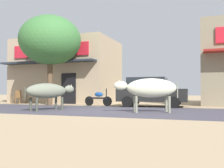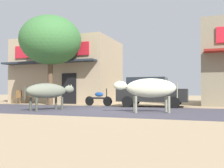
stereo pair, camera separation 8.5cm
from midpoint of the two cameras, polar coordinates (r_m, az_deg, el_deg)
name	(u,v)px [view 1 (the left image)]	position (r m, az deg, el deg)	size (l,w,h in m)	color
ground	(117,111)	(11.85, 0.83, -5.82)	(80.00, 80.00, 0.00)	tan
asphalt_road	(117,111)	(11.85, 0.83, -5.81)	(72.00, 5.83, 0.00)	#43414C
storefront_left_cafe	(67,72)	(21.17, -9.78, 2.64)	(7.53, 5.92, 4.81)	tan
roadside_tree	(50,40)	(17.29, -13.46, 9.22)	(3.89, 3.89, 5.67)	brown
parked_hatchback_car	(151,92)	(14.94, 8.33, -1.67)	(3.88, 2.13, 1.64)	black
parked_motorcycle	(99,98)	(15.50, -3.11, -3.09)	(1.81, 0.36, 1.03)	black
cow_near_brown	(48,91)	(12.41, -13.92, -1.50)	(1.43, 2.62, 1.24)	slate
cow_far_dark	(150,88)	(10.95, 8.10, -0.91)	(2.60, 1.43, 1.41)	beige
cafe_chair_near_tree	(22,96)	(19.70, -19.13, -2.51)	(0.58, 0.58, 0.92)	brown
cafe_chair_by_doorway	(16,96)	(18.88, -20.24, -2.55)	(0.46, 0.46, 0.92)	brown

